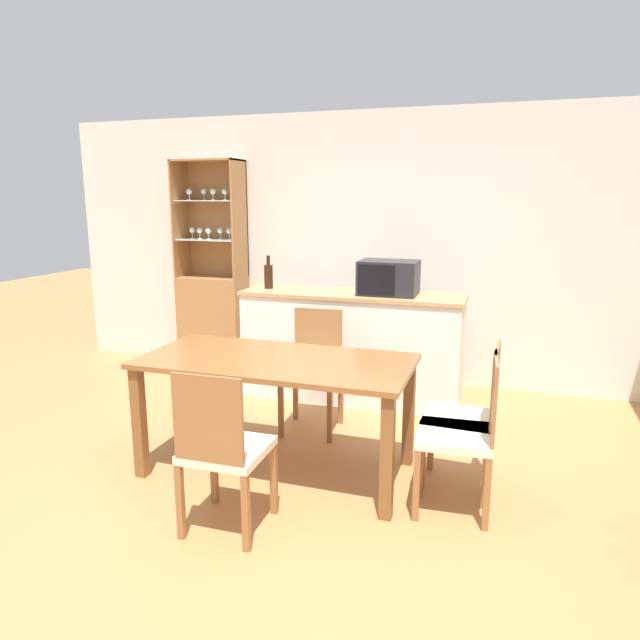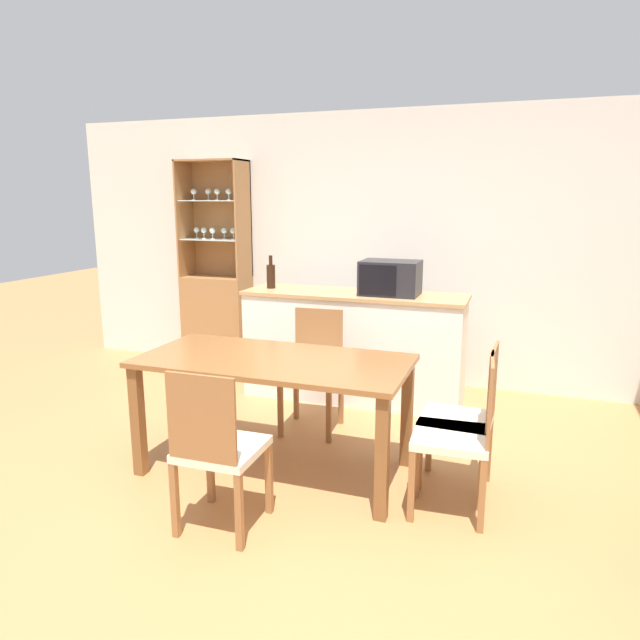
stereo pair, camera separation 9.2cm
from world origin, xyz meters
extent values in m
plane|color=#B27A47|center=(0.00, 0.00, 0.00)|extent=(18.00, 18.00, 0.00)
cube|color=silver|center=(0.00, 2.63, 1.27)|extent=(6.80, 0.06, 2.55)
cube|color=white|center=(-0.12, 1.94, 0.46)|extent=(1.90, 0.53, 0.92)
cube|color=tan|center=(-0.12, 1.94, 0.94)|extent=(1.93, 0.56, 0.03)
cube|color=#A37042|center=(-1.75, 2.43, 0.48)|extent=(0.69, 0.34, 0.95)
cube|color=#A37042|center=(-1.75, 2.59, 1.54)|extent=(0.69, 0.02, 1.17)
cube|color=#A37042|center=(-2.08, 2.43, 1.54)|extent=(0.02, 0.34, 1.17)
cube|color=#A37042|center=(-1.42, 2.43, 1.54)|extent=(0.02, 0.34, 1.17)
cube|color=#A37042|center=(-1.75, 2.43, 2.11)|extent=(0.69, 0.34, 0.02)
cube|color=silver|center=(-1.75, 2.43, 1.34)|extent=(0.64, 0.30, 0.01)
cube|color=silver|center=(-1.75, 2.43, 1.72)|extent=(0.64, 0.30, 0.01)
cylinder|color=silver|center=(-1.97, 2.44, 1.35)|extent=(0.04, 0.04, 0.01)
cylinder|color=silver|center=(-1.97, 2.44, 1.38)|extent=(0.01, 0.01, 0.06)
sphere|color=silver|center=(-1.97, 2.44, 1.43)|extent=(0.06, 0.06, 0.06)
cylinder|color=silver|center=(-1.95, 2.40, 1.73)|extent=(0.04, 0.04, 0.01)
cylinder|color=silver|center=(-1.95, 2.40, 1.76)|extent=(0.01, 0.01, 0.06)
sphere|color=silver|center=(-1.95, 2.40, 1.81)|extent=(0.06, 0.06, 0.06)
cylinder|color=silver|center=(-1.86, 2.41, 1.35)|extent=(0.04, 0.04, 0.01)
cylinder|color=silver|center=(-1.86, 2.41, 1.38)|extent=(0.01, 0.01, 0.06)
sphere|color=silver|center=(-1.86, 2.41, 1.43)|extent=(0.06, 0.06, 0.06)
cylinder|color=silver|center=(-1.82, 2.46, 1.73)|extent=(0.04, 0.04, 0.01)
cylinder|color=silver|center=(-1.82, 2.46, 1.76)|extent=(0.01, 0.01, 0.06)
sphere|color=silver|center=(-1.82, 2.46, 1.81)|extent=(0.06, 0.06, 0.06)
cylinder|color=silver|center=(-1.75, 2.39, 1.35)|extent=(0.04, 0.04, 0.01)
cylinder|color=silver|center=(-1.75, 2.39, 1.38)|extent=(0.01, 0.01, 0.06)
sphere|color=silver|center=(-1.75, 2.39, 1.43)|extent=(0.06, 0.06, 0.06)
cylinder|color=silver|center=(-1.68, 2.40, 1.73)|extent=(0.04, 0.04, 0.01)
cylinder|color=silver|center=(-1.68, 2.40, 1.76)|extent=(0.01, 0.01, 0.06)
sphere|color=silver|center=(-1.68, 2.40, 1.81)|extent=(0.06, 0.06, 0.06)
cylinder|color=silver|center=(-1.64, 2.44, 1.35)|extent=(0.04, 0.04, 0.01)
cylinder|color=silver|center=(-1.64, 2.44, 1.38)|extent=(0.01, 0.01, 0.06)
sphere|color=silver|center=(-1.64, 2.44, 1.43)|extent=(0.06, 0.06, 0.06)
cylinder|color=silver|center=(-1.55, 2.39, 1.73)|extent=(0.04, 0.04, 0.01)
cylinder|color=silver|center=(-1.55, 2.39, 1.76)|extent=(0.01, 0.01, 0.06)
sphere|color=silver|center=(-1.55, 2.39, 1.81)|extent=(0.06, 0.06, 0.06)
cylinder|color=silver|center=(-1.53, 2.43, 1.35)|extent=(0.04, 0.04, 0.01)
cylinder|color=silver|center=(-1.53, 2.43, 1.38)|extent=(0.01, 0.01, 0.06)
sphere|color=silver|center=(-1.53, 2.43, 1.43)|extent=(0.06, 0.06, 0.06)
cube|color=brown|center=(-0.22, 0.45, 0.74)|extent=(1.71, 0.82, 0.03)
cube|color=brown|center=(-1.01, 0.10, 0.36)|extent=(0.07, 0.07, 0.73)
cube|color=brown|center=(0.58, 0.10, 0.36)|extent=(0.07, 0.07, 0.73)
cube|color=brown|center=(-1.01, 0.80, 0.36)|extent=(0.07, 0.07, 0.73)
cube|color=brown|center=(0.58, 0.80, 0.36)|extent=(0.07, 0.07, 0.73)
cube|color=beige|center=(0.92, 0.57, 0.44)|extent=(0.43, 0.43, 0.05)
cube|color=#936038|center=(1.11, 0.56, 0.69)|extent=(0.03, 0.38, 0.45)
cube|color=#936038|center=(0.72, 0.39, 0.21)|extent=(0.04, 0.04, 0.42)
cube|color=#936038|center=(0.74, 0.77, 0.21)|extent=(0.04, 0.04, 0.42)
cube|color=#936038|center=(1.09, 0.38, 0.21)|extent=(0.04, 0.04, 0.42)
cube|color=#936038|center=(1.11, 0.75, 0.21)|extent=(0.04, 0.04, 0.42)
cube|color=beige|center=(-0.22, -0.24, 0.44)|extent=(0.42, 0.42, 0.05)
cube|color=#936038|center=(-0.21, -0.44, 0.69)|extent=(0.38, 0.02, 0.45)
cube|color=#936038|center=(-0.41, -0.06, 0.21)|extent=(0.04, 0.04, 0.42)
cube|color=#936038|center=(-0.03, -0.05, 0.21)|extent=(0.04, 0.04, 0.42)
cube|color=#936038|center=(-0.40, -0.43, 0.21)|extent=(0.04, 0.04, 0.42)
cube|color=#936038|center=(-0.03, -0.42, 0.21)|extent=(0.04, 0.04, 0.42)
cube|color=beige|center=(-0.22, 1.14, 0.44)|extent=(0.44, 0.44, 0.05)
cube|color=#936038|center=(-0.23, 1.33, 0.69)|extent=(0.38, 0.04, 0.45)
cube|color=#936038|center=(-0.02, 0.96, 0.21)|extent=(0.04, 0.04, 0.42)
cube|color=#936038|center=(-0.39, 0.94, 0.21)|extent=(0.04, 0.04, 0.42)
cube|color=#936038|center=(-0.04, 1.34, 0.21)|extent=(0.04, 0.04, 0.42)
cube|color=#936038|center=(-0.41, 1.31, 0.21)|extent=(0.04, 0.04, 0.42)
cube|color=beige|center=(0.92, 0.33, 0.44)|extent=(0.44, 0.44, 0.05)
cube|color=#936038|center=(1.11, 0.34, 0.69)|extent=(0.04, 0.38, 0.45)
cube|color=#936038|center=(0.74, 0.13, 0.21)|extent=(0.04, 0.04, 0.42)
cube|color=#936038|center=(0.72, 0.50, 0.21)|extent=(0.04, 0.04, 0.42)
cube|color=#936038|center=(1.11, 0.15, 0.21)|extent=(0.04, 0.04, 0.42)
cube|color=#936038|center=(1.09, 0.52, 0.21)|extent=(0.04, 0.04, 0.42)
cube|color=#232328|center=(0.19, 1.94, 1.10)|extent=(0.49, 0.35, 0.29)
cube|color=black|center=(0.13, 1.77, 1.10)|extent=(0.31, 0.01, 0.25)
cylinder|color=black|center=(-0.90, 1.93, 1.06)|extent=(0.08, 0.08, 0.21)
cylinder|color=black|center=(-0.90, 1.93, 1.21)|extent=(0.03, 0.03, 0.09)
camera|label=1|loc=(1.13, -2.76, 1.76)|focal=32.00mm
camera|label=2|loc=(1.22, -2.73, 1.76)|focal=32.00mm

